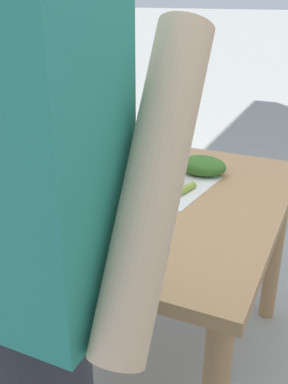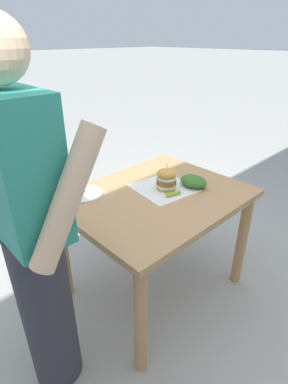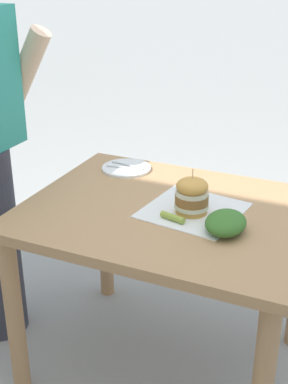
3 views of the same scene
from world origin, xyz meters
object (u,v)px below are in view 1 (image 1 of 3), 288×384
(sandwich, at_px, (165,166))
(side_salad, at_px, (203,166))
(patio_table, at_px, (155,225))
(diner_across_table, at_px, (23,302))
(side_plate_with_forks, at_px, (31,215))
(pickle_spear, at_px, (186,189))

(sandwich, height_order, side_salad, sandwich)
(sandwich, bearing_deg, patio_table, 92.15)
(sandwich, height_order, diner_across_table, diner_across_table)
(side_salad, xyz_separation_m, diner_across_table, (0.01, 1.06, 0.10))
(patio_table, xyz_separation_m, diner_across_table, (-0.08, 0.81, 0.25))
(sandwich, bearing_deg, diner_across_table, 95.26)
(side_plate_with_forks, bearing_deg, sandwich, -125.12)
(side_plate_with_forks, bearing_deg, pickle_spear, -135.85)
(pickle_spear, height_order, diner_across_table, diner_across_table)
(pickle_spear, bearing_deg, side_salad, -89.68)
(pickle_spear, xyz_separation_m, side_salad, (0.00, -0.20, 0.02))
(diner_across_table, bearing_deg, side_salad, -90.63)
(pickle_spear, bearing_deg, patio_table, 31.00)
(pickle_spear, height_order, side_plate_with_forks, pickle_spear)
(patio_table, relative_size, side_salad, 6.00)
(side_plate_with_forks, distance_m, side_salad, 0.69)
(patio_table, bearing_deg, pickle_spear, -149.00)
(sandwich, xyz_separation_m, side_plate_with_forks, (0.29, 0.41, -0.07))
(pickle_spear, relative_size, diner_across_table, 0.06)
(pickle_spear, relative_size, side_salad, 0.54)
(pickle_spear, distance_m, side_plate_with_forks, 0.54)
(patio_table, height_order, sandwich, sandwich)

